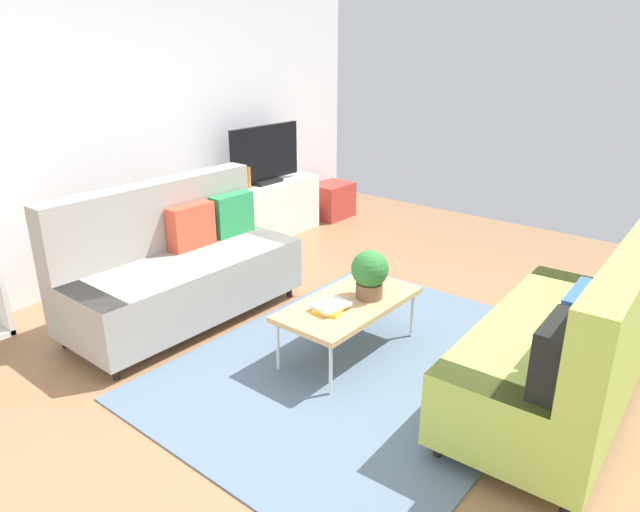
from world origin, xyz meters
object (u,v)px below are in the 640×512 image
object	(u,v)px
tv	(265,155)
table_book_0	(331,308)
bottle_0	(241,179)
vase_0	(223,185)
couch_beige	(179,266)
storage_trunk	(332,200)
coffee_table	(349,305)
bottle_1	(248,178)
tv_console	(266,210)
potted_plant	(370,273)
couch_green	(569,346)

from	to	relation	value
tv	table_book_0	world-z (taller)	tv
tv	bottle_0	size ratio (longest dim) A/B	4.39
tv	vase_0	world-z (taller)	tv
couch_beige	storage_trunk	size ratio (longest dim) A/B	3.65
coffee_table	vase_0	distance (m)	2.59
bottle_1	bottle_0	bearing A→B (deg)	180.00
vase_0	tv_console	bearing A→B (deg)	-4.93
bottle_1	storage_trunk	bearing A→B (deg)	-2.48
coffee_table	bottle_0	xyz separation A→B (m)	(1.14, 2.30, 0.36)
tv	vase_0	distance (m)	0.63
bottle_0	potted_plant	bearing A→B (deg)	-112.84
couch_beige	coffee_table	bearing A→B (deg)	105.09
tv	potted_plant	xyz separation A→B (m)	(-1.39, -2.39, -0.34)
tv_console	coffee_table	bearing A→B (deg)	-123.31
couch_beige	coffee_table	world-z (taller)	couch_beige
storage_trunk	potted_plant	distance (m)	3.42
coffee_table	tv_console	bearing A→B (deg)	56.69
couch_beige	bottle_1	distance (m)	1.88
tv_console	bottle_1	world-z (taller)	bottle_1
couch_beige	potted_plant	size ratio (longest dim) A/B	5.36
storage_trunk	tv_console	bearing A→B (deg)	174.81
tv_console	tv	bearing A→B (deg)	-90.00
table_book_0	vase_0	size ratio (longest dim) A/B	1.64
couch_beige	bottle_1	xyz separation A→B (m)	(1.63, 0.87, 0.31)
vase_0	bottle_0	world-z (taller)	bottle_0
tv_console	vase_0	size ratio (longest dim) A/B	9.59
tv_console	table_book_0	xyz separation A→B (m)	(-1.72, -2.32, 0.11)
table_book_0	bottle_0	bearing A→B (deg)	59.75
coffee_table	storage_trunk	xyz separation A→B (m)	(2.64, 2.24, -0.17)
couch_green	coffee_table	xyz separation A→B (m)	(-0.29, 1.42, -0.05)
couch_green	bottle_1	bearing A→B (deg)	73.03
tv_console	couch_beige	bearing A→B (deg)	-154.50
storage_trunk	potted_plant	bearing A→B (deg)	-137.21
table_book_0	bottle_0	size ratio (longest dim) A/B	1.05
storage_trunk	vase_0	xyz separation A→B (m)	(-1.68, 0.15, 0.49)
couch_beige	tv_console	bearing A→B (deg)	-154.47
couch_beige	tv	distance (m)	2.18
tv	bottle_0	bearing A→B (deg)	-177.10
couch_green	potted_plant	world-z (taller)	couch_green
couch_beige	bottle_1	bearing A→B (deg)	-151.76
tv_console	potted_plant	xyz separation A→B (m)	(-1.39, -2.41, 0.29)
couch_green	bottle_1	world-z (taller)	couch_green
bottle_0	bottle_1	bearing A→B (deg)	0.00
bottle_0	vase_0	bearing A→B (deg)	154.05
tv_console	tv	xyz separation A→B (m)	(0.00, -0.02, 0.63)
table_book_0	vase_0	xyz separation A→B (m)	(1.14, 2.37, 0.28)
vase_0	bottle_0	xyz separation A→B (m)	(0.18, -0.09, 0.04)
couch_beige	potted_plant	world-z (taller)	couch_beige
couch_beige	tv_console	distance (m)	2.13
coffee_table	table_book_0	bearing A→B (deg)	174.54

